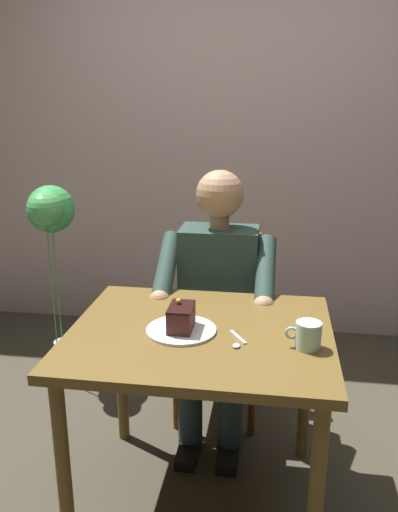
% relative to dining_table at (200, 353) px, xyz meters
% --- Properties ---
extents(ground_plane, '(14.00, 14.00, 0.00)m').
position_rel_dining_table_xyz_m(ground_plane, '(0.00, 0.00, -0.65)').
color(ground_plane, '#423D2F').
extents(cafe_rear_panel, '(6.40, 0.12, 3.00)m').
position_rel_dining_table_xyz_m(cafe_rear_panel, '(0.00, -1.72, 0.85)').
color(cafe_rear_panel, '#C7ACA8').
rests_on(cafe_rear_panel, ground).
extents(dining_table, '(0.95, 0.79, 0.74)m').
position_rel_dining_table_xyz_m(dining_table, '(0.00, 0.00, 0.00)').
color(dining_table, brown).
rests_on(dining_table, ground).
extents(chair, '(0.42, 0.42, 0.90)m').
position_rel_dining_table_xyz_m(chair, '(0.00, -0.70, -0.15)').
color(chair, brown).
rests_on(chair, ground).
extents(seated_person, '(0.53, 0.58, 1.24)m').
position_rel_dining_table_xyz_m(seated_person, '(0.00, -0.53, 0.01)').
color(seated_person, '#2B433B').
rests_on(seated_person, ground).
extents(dessert_plate, '(0.25, 0.25, 0.01)m').
position_rel_dining_table_xyz_m(dessert_plate, '(0.07, 0.02, 0.10)').
color(dessert_plate, white).
rests_on(dessert_plate, dining_table).
extents(cake_slice, '(0.09, 0.13, 0.11)m').
position_rel_dining_table_xyz_m(cake_slice, '(0.07, 0.02, 0.15)').
color(cake_slice, '#4C221E').
rests_on(cake_slice, dessert_plate).
extents(coffee_cup, '(0.12, 0.09, 0.09)m').
position_rel_dining_table_xyz_m(coffee_cup, '(-0.38, 0.09, 0.14)').
color(coffee_cup, '#B0D0C5').
rests_on(coffee_cup, dining_table).
extents(dessert_spoon, '(0.07, 0.14, 0.01)m').
position_rel_dining_table_xyz_m(dessert_spoon, '(-0.14, 0.08, 0.10)').
color(dessert_spoon, silver).
rests_on(dessert_spoon, dining_table).
extents(balloon_display, '(0.26, 0.33, 1.10)m').
position_rel_dining_table_xyz_m(balloon_display, '(0.94, -0.86, 0.23)').
color(balloon_display, '#B2C1C6').
rests_on(balloon_display, ground).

